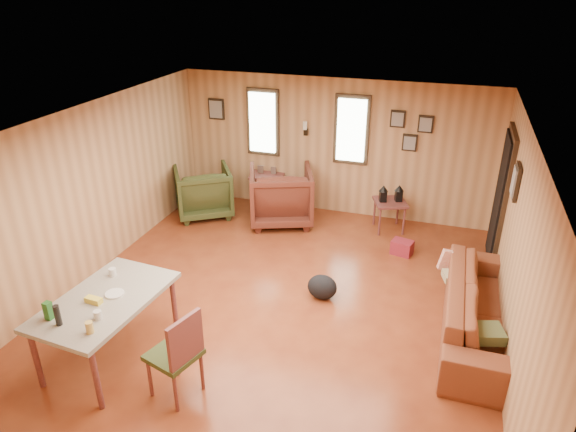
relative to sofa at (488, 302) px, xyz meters
name	(u,v)px	position (x,y,z in m)	size (l,w,h in m)	color
room	(298,211)	(-2.41, 0.24, 0.73)	(5.54, 6.04, 2.44)	brown
sofa	(488,302)	(0.00, 0.00, 0.00)	(2.43, 0.71, 0.95)	brown
recliner_brown	(281,193)	(-3.31, 2.24, 0.06)	(1.04, 0.98, 1.07)	#522318
recliner_green	(203,189)	(-4.72, 2.10, 0.01)	(0.94, 0.88, 0.97)	#343C1B
end_table	(268,183)	(-3.77, 2.84, -0.04)	(0.68, 0.63, 0.77)	brown
side_table	(390,200)	(-1.48, 2.49, 0.08)	(0.65, 0.65, 0.81)	brown
cooler	(402,247)	(-1.16, 1.71, -0.36)	(0.36, 0.29, 0.22)	maroon
backpack	(322,287)	(-2.04, 0.17, -0.30)	(0.48, 0.43, 0.34)	black
sofa_pillows	(468,298)	(-0.23, -0.01, 0.02)	(0.79, 1.60, 0.33)	#454F2C
dining_table	(104,304)	(-3.99, -1.70, 0.24)	(1.04, 1.61, 1.01)	gray
dining_chair	(179,351)	(-2.96, -1.97, 0.09)	(0.57, 0.57, 1.01)	#343C1B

